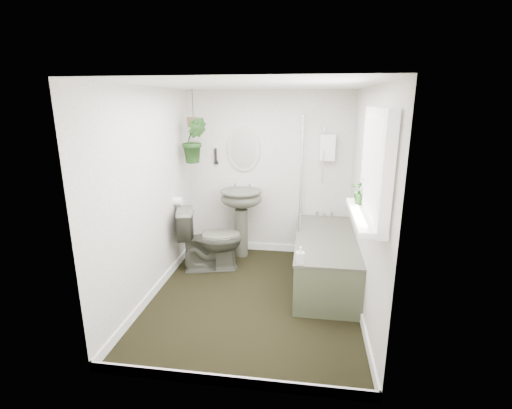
# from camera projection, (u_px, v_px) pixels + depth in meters

# --- Properties ---
(floor) EXTENTS (2.30, 2.80, 0.02)m
(floor) POSITION_uv_depth(u_px,v_px,m) (254.00, 298.00, 4.22)
(floor) COLOR black
(floor) RESTS_ON ground
(ceiling) EXTENTS (2.30, 2.80, 0.02)m
(ceiling) POSITION_uv_depth(u_px,v_px,m) (254.00, 84.00, 3.59)
(ceiling) COLOR white
(ceiling) RESTS_ON ground
(wall_back) EXTENTS (2.30, 0.02, 2.30)m
(wall_back) POSITION_uv_depth(u_px,v_px,m) (269.00, 174.00, 5.25)
(wall_back) COLOR silver
(wall_back) RESTS_ON ground
(wall_front) EXTENTS (2.30, 0.02, 2.30)m
(wall_front) POSITION_uv_depth(u_px,v_px,m) (224.00, 250.00, 2.56)
(wall_front) COLOR silver
(wall_front) RESTS_ON ground
(wall_left) EXTENTS (0.02, 2.80, 2.30)m
(wall_left) POSITION_uv_depth(u_px,v_px,m) (150.00, 195.00, 4.06)
(wall_left) COLOR silver
(wall_left) RESTS_ON ground
(wall_right) EXTENTS (0.02, 2.80, 2.30)m
(wall_right) POSITION_uv_depth(u_px,v_px,m) (367.00, 203.00, 3.75)
(wall_right) COLOR silver
(wall_right) RESTS_ON ground
(skirting) EXTENTS (2.30, 2.80, 0.10)m
(skirting) POSITION_uv_depth(u_px,v_px,m) (254.00, 293.00, 4.20)
(skirting) COLOR white
(skirting) RESTS_ON floor
(bathtub) EXTENTS (0.72, 1.72, 0.58)m
(bathtub) POSITION_uv_depth(u_px,v_px,m) (325.00, 259.00, 4.50)
(bathtub) COLOR #46473B
(bathtub) RESTS_ON floor
(bath_screen) EXTENTS (0.04, 0.72, 1.40)m
(bath_screen) POSITION_uv_depth(u_px,v_px,m) (302.00, 171.00, 4.75)
(bath_screen) COLOR silver
(bath_screen) RESTS_ON bathtub
(shower_box) EXTENTS (0.20, 0.10, 0.35)m
(shower_box) POSITION_uv_depth(u_px,v_px,m) (328.00, 147.00, 4.97)
(shower_box) COLOR white
(shower_box) RESTS_ON wall_back
(oval_mirror) EXTENTS (0.46, 0.03, 0.62)m
(oval_mirror) POSITION_uv_depth(u_px,v_px,m) (243.00, 149.00, 5.17)
(oval_mirror) COLOR #B3AD98
(oval_mirror) RESTS_ON wall_back
(wall_sconce) EXTENTS (0.04, 0.04, 0.22)m
(wall_sconce) POSITION_uv_depth(u_px,v_px,m) (216.00, 156.00, 5.24)
(wall_sconce) COLOR black
(wall_sconce) RESTS_ON wall_back
(toilet_roll_holder) EXTENTS (0.11, 0.11, 0.11)m
(toilet_roll_holder) POSITION_uv_depth(u_px,v_px,m) (178.00, 201.00, 4.79)
(toilet_roll_holder) COLOR white
(toilet_roll_holder) RESTS_ON wall_left
(window_recess) EXTENTS (0.08, 1.00, 0.90)m
(window_recess) POSITION_uv_depth(u_px,v_px,m) (376.00, 166.00, 2.95)
(window_recess) COLOR white
(window_recess) RESTS_ON wall_right
(window_sill) EXTENTS (0.18, 1.00, 0.04)m
(window_sill) POSITION_uv_depth(u_px,v_px,m) (363.00, 215.00, 3.08)
(window_sill) COLOR white
(window_sill) RESTS_ON wall_right
(window_blinds) EXTENTS (0.01, 0.86, 0.76)m
(window_blinds) POSITION_uv_depth(u_px,v_px,m) (370.00, 165.00, 2.96)
(window_blinds) COLOR white
(window_blinds) RESTS_ON wall_right
(toilet) EXTENTS (0.91, 0.67, 0.83)m
(toilet) POSITION_uv_depth(u_px,v_px,m) (210.00, 239.00, 4.83)
(toilet) COLOR #46473B
(toilet) RESTS_ON floor
(pedestal_sink) EXTENTS (0.58, 0.50, 0.97)m
(pedestal_sink) POSITION_uv_depth(u_px,v_px,m) (241.00, 223.00, 5.23)
(pedestal_sink) COLOR #46473B
(pedestal_sink) RESTS_ON floor
(sill_plant) EXTENTS (0.24, 0.21, 0.25)m
(sill_plant) POSITION_uv_depth(u_px,v_px,m) (363.00, 191.00, 3.32)
(sill_plant) COLOR black
(sill_plant) RESTS_ON window_sill
(hanging_plant) EXTENTS (0.38, 0.34, 0.59)m
(hanging_plant) POSITION_uv_depth(u_px,v_px,m) (194.00, 140.00, 4.80)
(hanging_plant) COLOR black
(hanging_plant) RESTS_ON ceiling
(soap_bottle) EXTENTS (0.09, 0.09, 0.18)m
(soap_bottle) POSITION_uv_depth(u_px,v_px,m) (300.00, 255.00, 3.69)
(soap_bottle) COLOR black
(soap_bottle) RESTS_ON bathtub
(hanging_pot) EXTENTS (0.16, 0.16, 0.12)m
(hanging_pot) POSITION_uv_depth(u_px,v_px,m) (193.00, 122.00, 4.74)
(hanging_pot) COLOR brown
(hanging_pot) RESTS_ON ceiling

